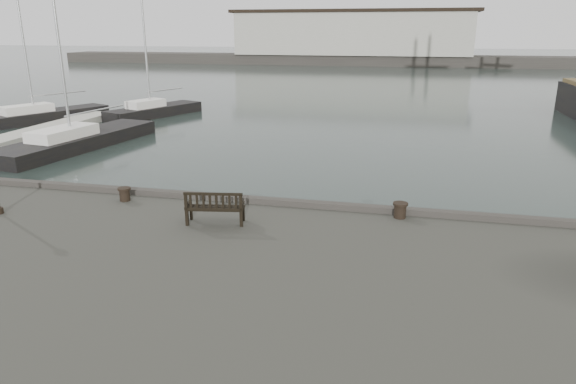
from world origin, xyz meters
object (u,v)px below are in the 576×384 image
bench (215,213)px  bollard_right (400,210)px  bollard_left (125,194)px  yacht_b (42,119)px  yacht_c (79,144)px  yacht_d (155,113)px

bench → bollard_right: (4.99, 1.61, -0.07)m
bollard_left → bollard_right: bearing=2.5°
bollard_right → yacht_b: (-27.19, 19.67, -1.54)m
bollard_left → bollard_right: size_ratio=0.94×
bollard_right → yacht_b: 33.59m
yacht_b → yacht_c: (8.29, -7.45, -0.00)m
yacht_d → bench: bearing=-37.6°
yacht_b → yacht_d: (7.16, 4.47, -0.01)m
bollard_left → yacht_b: 27.45m
bollard_left → bollard_right: 8.50m
bench → bollard_right: bearing=8.1°
bench → yacht_d: (-15.04, 25.76, -1.62)m
bollard_left → yacht_b: bearing=133.0°
bench → yacht_c: bearing=125.3°
yacht_d → bollard_right: bearing=-28.2°
yacht_d → yacht_c: bearing=-62.5°
bench → bollard_left: bearing=150.6°
yacht_d → yacht_b: bearing=-125.9°
yacht_b → yacht_d: 8.44m
bollard_left → yacht_d: size_ratio=0.04×
yacht_b → yacht_c: yacht_c is taller
bench → bollard_right: size_ratio=3.73×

